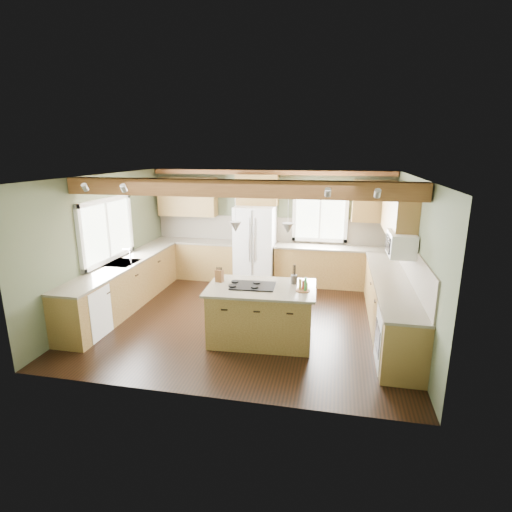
# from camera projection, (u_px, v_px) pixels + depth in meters

# --- Properties ---
(floor) EXTENTS (5.60, 5.60, 0.00)m
(floor) POSITION_uv_depth(u_px,v_px,m) (248.00, 318.00, 7.43)
(floor) COLOR black
(floor) RESTS_ON ground
(ceiling) EXTENTS (5.60, 5.60, 0.00)m
(ceiling) POSITION_uv_depth(u_px,v_px,m) (247.00, 176.00, 6.76)
(ceiling) COLOR silver
(ceiling) RESTS_ON wall_back
(wall_back) EXTENTS (5.60, 0.00, 5.60)m
(wall_back) POSITION_uv_depth(u_px,v_px,m) (271.00, 225.00, 9.47)
(wall_back) COLOR #4C573D
(wall_back) RESTS_ON ground
(wall_left) EXTENTS (0.00, 5.00, 5.00)m
(wall_left) POSITION_uv_depth(u_px,v_px,m) (105.00, 243.00, 7.64)
(wall_left) COLOR #4C573D
(wall_left) RESTS_ON ground
(wall_right) EXTENTS (0.00, 5.00, 5.00)m
(wall_right) POSITION_uv_depth(u_px,v_px,m) (414.00, 259.00, 6.56)
(wall_right) COLOR #4C573D
(wall_right) RESTS_ON ground
(ceiling_beam) EXTENTS (5.55, 0.26, 0.26)m
(ceiling_beam) POSITION_uv_depth(u_px,v_px,m) (236.00, 188.00, 6.05)
(ceiling_beam) COLOR brown
(ceiling_beam) RESTS_ON ceiling
(soffit_trim) EXTENTS (5.55, 0.20, 0.10)m
(soffit_trim) POSITION_uv_depth(u_px,v_px,m) (271.00, 172.00, 9.05)
(soffit_trim) COLOR brown
(soffit_trim) RESTS_ON ceiling
(backsplash_back) EXTENTS (5.58, 0.03, 0.58)m
(backsplash_back) POSITION_uv_depth(u_px,v_px,m) (271.00, 229.00, 9.48)
(backsplash_back) COLOR brown
(backsplash_back) RESTS_ON wall_back
(backsplash_right) EXTENTS (0.03, 3.70, 0.58)m
(backsplash_right) POSITION_uv_depth(u_px,v_px,m) (411.00, 263.00, 6.63)
(backsplash_right) COLOR brown
(backsplash_right) RESTS_ON wall_right
(base_cab_back_left) EXTENTS (2.02, 0.60, 0.88)m
(base_cab_back_left) POSITION_uv_depth(u_px,v_px,m) (196.00, 260.00, 9.75)
(base_cab_back_left) COLOR brown
(base_cab_back_left) RESTS_ON floor
(counter_back_left) EXTENTS (2.06, 0.64, 0.04)m
(counter_back_left) POSITION_uv_depth(u_px,v_px,m) (195.00, 241.00, 9.63)
(counter_back_left) COLOR #4E4739
(counter_back_left) RESTS_ON base_cab_back_left
(base_cab_back_right) EXTENTS (2.62, 0.60, 0.88)m
(base_cab_back_right) POSITION_uv_depth(u_px,v_px,m) (332.00, 267.00, 9.12)
(base_cab_back_right) COLOR brown
(base_cab_back_right) RESTS_ON floor
(counter_back_right) EXTENTS (2.66, 0.64, 0.04)m
(counter_back_right) POSITION_uv_depth(u_px,v_px,m) (333.00, 248.00, 9.00)
(counter_back_right) COLOR #4E4739
(counter_back_right) RESTS_ON base_cab_back_right
(base_cab_left) EXTENTS (0.60, 3.70, 0.88)m
(base_cab_left) POSITION_uv_depth(u_px,v_px,m) (125.00, 286.00, 7.85)
(base_cab_left) COLOR brown
(base_cab_left) RESTS_ON floor
(counter_left) EXTENTS (0.64, 3.74, 0.04)m
(counter_left) POSITION_uv_depth(u_px,v_px,m) (123.00, 264.00, 7.73)
(counter_left) COLOR #4E4739
(counter_left) RESTS_ON base_cab_left
(base_cab_right) EXTENTS (0.60, 3.70, 0.88)m
(base_cab_right) POSITION_uv_depth(u_px,v_px,m) (390.00, 305.00, 6.89)
(base_cab_right) COLOR brown
(base_cab_right) RESTS_ON floor
(counter_right) EXTENTS (0.64, 3.74, 0.04)m
(counter_right) POSITION_uv_depth(u_px,v_px,m) (392.00, 280.00, 6.77)
(counter_right) COLOR #4E4739
(counter_right) RESTS_ON base_cab_right
(upper_cab_back_left) EXTENTS (1.40, 0.35, 0.90)m
(upper_cab_back_left) POSITION_uv_depth(u_px,v_px,m) (188.00, 197.00, 9.52)
(upper_cab_back_left) COLOR brown
(upper_cab_back_left) RESTS_ON wall_back
(upper_cab_over_fridge) EXTENTS (0.96, 0.35, 0.70)m
(upper_cab_over_fridge) POSITION_uv_depth(u_px,v_px,m) (257.00, 190.00, 9.14)
(upper_cab_over_fridge) COLOR brown
(upper_cab_over_fridge) RESTS_ON wall_back
(upper_cab_right) EXTENTS (0.35, 2.20, 0.90)m
(upper_cab_right) POSITION_uv_depth(u_px,v_px,m) (398.00, 211.00, 7.28)
(upper_cab_right) COLOR brown
(upper_cab_right) RESTS_ON wall_right
(upper_cab_back_corner) EXTENTS (0.90, 0.35, 0.90)m
(upper_cab_back_corner) POSITION_uv_depth(u_px,v_px,m) (374.00, 201.00, 8.69)
(upper_cab_back_corner) COLOR brown
(upper_cab_back_corner) RESTS_ON wall_back
(window_left) EXTENTS (0.04, 1.60, 1.05)m
(window_left) POSITION_uv_depth(u_px,v_px,m) (106.00, 230.00, 7.62)
(window_left) COLOR white
(window_left) RESTS_ON wall_left
(window_back) EXTENTS (1.10, 0.04, 1.00)m
(window_back) POSITION_uv_depth(u_px,v_px,m) (320.00, 217.00, 9.16)
(window_back) COLOR white
(window_back) RESTS_ON wall_back
(sink) EXTENTS (0.50, 0.65, 0.03)m
(sink) POSITION_uv_depth(u_px,v_px,m) (123.00, 263.00, 7.73)
(sink) COLOR #262628
(sink) RESTS_ON counter_left
(faucet) EXTENTS (0.02, 0.02, 0.28)m
(faucet) POSITION_uv_depth(u_px,v_px,m) (131.00, 257.00, 7.66)
(faucet) COLOR #B2B2B7
(faucet) RESTS_ON sink
(dishwasher) EXTENTS (0.60, 0.60, 0.84)m
(dishwasher) POSITION_uv_depth(u_px,v_px,m) (85.00, 312.00, 6.62)
(dishwasher) COLOR white
(dishwasher) RESTS_ON floor
(oven) EXTENTS (0.60, 0.72, 0.84)m
(oven) POSITION_uv_depth(u_px,v_px,m) (400.00, 340.00, 5.66)
(oven) COLOR white
(oven) RESTS_ON floor
(microwave) EXTENTS (0.40, 0.70, 0.38)m
(microwave) POSITION_uv_depth(u_px,v_px,m) (401.00, 244.00, 6.49)
(microwave) COLOR white
(microwave) RESTS_ON wall_right
(pendant_left) EXTENTS (0.18, 0.18, 0.16)m
(pendant_left) POSITION_uv_depth(u_px,v_px,m) (236.00, 227.00, 6.18)
(pendant_left) COLOR #B2B2B7
(pendant_left) RESTS_ON ceiling
(pendant_right) EXTENTS (0.18, 0.18, 0.16)m
(pendant_right) POSITION_uv_depth(u_px,v_px,m) (288.00, 228.00, 6.06)
(pendant_right) COLOR #B2B2B7
(pendant_right) RESTS_ON ceiling
(refrigerator) EXTENTS (0.90, 0.74, 1.80)m
(refrigerator) POSITION_uv_depth(u_px,v_px,m) (255.00, 245.00, 9.27)
(refrigerator) COLOR silver
(refrigerator) RESTS_ON floor
(island) EXTENTS (1.67, 1.08, 0.88)m
(island) POSITION_uv_depth(u_px,v_px,m) (261.00, 315.00, 6.49)
(island) COLOR brown
(island) RESTS_ON floor
(island_top) EXTENTS (1.78, 1.19, 0.04)m
(island_top) POSITION_uv_depth(u_px,v_px,m) (261.00, 288.00, 6.37)
(island_top) COLOR #4E4739
(island_top) RESTS_ON island
(cooktop) EXTENTS (0.73, 0.51, 0.02)m
(cooktop) POSITION_uv_depth(u_px,v_px,m) (253.00, 286.00, 6.38)
(cooktop) COLOR black
(cooktop) RESTS_ON island_top
(knife_block) EXTENTS (0.14, 0.12, 0.20)m
(knife_block) POSITION_uv_depth(u_px,v_px,m) (219.00, 276.00, 6.58)
(knife_block) COLOR brown
(knife_block) RESTS_ON island_top
(utensil_crock) EXTENTS (0.11, 0.11, 0.14)m
(utensil_crock) POSITION_uv_depth(u_px,v_px,m) (294.00, 279.00, 6.50)
(utensil_crock) COLOR #3C3430
(utensil_crock) RESTS_ON island_top
(bottle_tray) EXTENTS (0.25, 0.25, 0.21)m
(bottle_tray) POSITION_uv_depth(u_px,v_px,m) (303.00, 284.00, 6.16)
(bottle_tray) COLOR brown
(bottle_tray) RESTS_ON island_top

